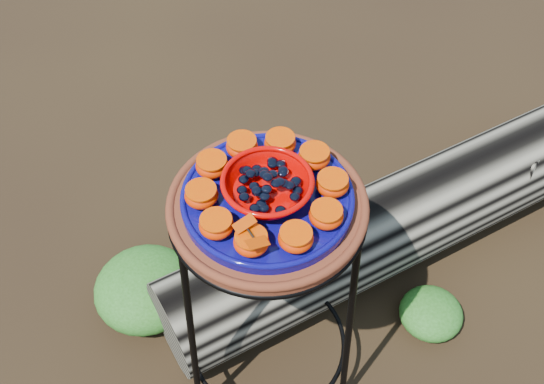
{
  "coord_description": "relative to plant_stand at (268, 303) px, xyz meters",
  "views": [
    {
      "loc": [
        -0.04,
        -0.84,
        1.78
      ],
      "look_at": [
        0.01,
        0.0,
        0.76
      ],
      "focal_mm": 45.0,
      "sensor_mm": 36.0,
      "label": 1
    }
  ],
  "objects": [
    {
      "name": "terracotta_saucer",
      "position": [
        0.0,
        0.0,
        0.37
      ],
      "size": [
        0.4,
        0.4,
        0.03
      ],
      "primitive_type": "cylinder",
      "color": "#5F2918",
      "rests_on": "plant_stand"
    },
    {
      "name": "plant_stand",
      "position": [
        0.0,
        0.0,
        0.0
      ],
      "size": [
        0.44,
        0.44,
        0.7
      ],
      "primitive_type": null,
      "color": "black",
      "rests_on": "ground"
    },
    {
      "name": "glass_gems",
      "position": [
        0.0,
        0.0,
        0.46
      ],
      "size": [
        0.13,
        0.13,
        0.02
      ],
      "primitive_type": null,
      "color": "black",
      "rests_on": "red_bowl"
    },
    {
      "name": "orange_half_4",
      "position": [
        0.1,
        0.08,
        0.42
      ],
      "size": [
        0.07,
        0.07,
        0.04
      ],
      "primitive_type": "ellipsoid",
      "color": "#D64300",
      "rests_on": "cobalt_plate"
    },
    {
      "name": "orange_half_7",
      "position": [
        -0.11,
        0.07,
        0.42
      ],
      "size": [
        0.07,
        0.07,
        0.04
      ],
      "primitive_type": "ellipsoid",
      "color": "#D64300",
      "rests_on": "cobalt_plate"
    },
    {
      "name": "red_bowl",
      "position": [
        0.0,
        0.0,
        0.43
      ],
      "size": [
        0.17,
        0.17,
        0.05
      ],
      "primitive_type": null,
      "color": "#C30300",
      "rests_on": "cobalt_plate"
    },
    {
      "name": "orange_half_0",
      "position": [
        -0.04,
        -0.12,
        0.42
      ],
      "size": [
        0.07,
        0.07,
        0.04
      ],
      "primitive_type": "ellipsoid",
      "color": "#D64300",
      "rests_on": "cobalt_plate"
    },
    {
      "name": "foliage_left",
      "position": [
        -0.35,
        0.23,
        -0.27
      ],
      "size": [
        0.3,
        0.3,
        0.15
      ],
      "primitive_type": "ellipsoid",
      "color": "#1F5514",
      "rests_on": "ground"
    },
    {
      "name": "orange_half_1",
      "position": [
        0.05,
        -0.12,
        0.42
      ],
      "size": [
        0.07,
        0.07,
        0.04
      ],
      "primitive_type": "ellipsoid",
      "color": "#D64300",
      "rests_on": "cobalt_plate"
    },
    {
      "name": "orange_half_3",
      "position": [
        0.13,
        0.01,
        0.42
      ],
      "size": [
        0.07,
        0.07,
        0.04
      ],
      "primitive_type": "ellipsoid",
      "color": "#D64300",
      "rests_on": "cobalt_plate"
    },
    {
      "name": "orange_half_6",
      "position": [
        -0.05,
        0.12,
        0.42
      ],
      "size": [
        0.07,
        0.07,
        0.04
      ],
      "primitive_type": "ellipsoid",
      "color": "#D64300",
      "rests_on": "cobalt_plate"
    },
    {
      "name": "ground",
      "position": [
        0.0,
        0.0,
        -0.35
      ],
      "size": [
        60.0,
        60.0,
        0.0
      ],
      "primitive_type": "plane",
      "color": "#2E2211"
    },
    {
      "name": "orange_half_8",
      "position": [
        -0.13,
        -0.01,
        0.42
      ],
      "size": [
        0.07,
        0.07,
        0.04
      ],
      "primitive_type": "ellipsoid",
      "color": "#D64300",
      "rests_on": "cobalt_plate"
    },
    {
      "name": "butterfly",
      "position": [
        -0.04,
        -0.12,
        0.45
      ],
      "size": [
        0.1,
        0.09,
        0.02
      ],
      "primitive_type": null,
      "rotation": [
        0.0,
        0.0,
        0.46
      ],
      "color": "#BC3300",
      "rests_on": "orange_half_0"
    },
    {
      "name": "cobalt_plate",
      "position": [
        0.0,
        0.0,
        0.39
      ],
      "size": [
        0.34,
        0.34,
        0.02
      ],
      "primitive_type": "cylinder",
      "color": "#010343",
      "rests_on": "terracotta_saucer"
    },
    {
      "name": "driftwood_log",
      "position": [
        0.4,
        0.38,
        -0.21
      ],
      "size": [
        1.51,
        1.0,
        0.28
      ],
      "primitive_type": null,
      "rotation": [
        0.0,
        0.0,
        0.45
      ],
      "color": "black",
      "rests_on": "ground"
    },
    {
      "name": "orange_half_9",
      "position": [
        -0.1,
        -0.08,
        0.42
      ],
      "size": [
        0.07,
        0.07,
        0.04
      ],
      "primitive_type": "ellipsoid",
      "color": "#D64300",
      "rests_on": "cobalt_plate"
    },
    {
      "name": "orange_half_2",
      "position": [
        0.11,
        -0.07,
        0.42
      ],
      "size": [
        0.07,
        0.07,
        0.04
      ],
      "primitive_type": "ellipsoid",
      "color": "#D64300",
      "rests_on": "cobalt_plate"
    },
    {
      "name": "orange_half_5",
      "position": [
        0.03,
        0.12,
        0.42
      ],
      "size": [
        0.07,
        0.07,
        0.04
      ],
      "primitive_type": "ellipsoid",
      "color": "#D64300",
      "rests_on": "cobalt_plate"
    },
    {
      "name": "foliage_right",
      "position": [
        0.48,
        0.12,
        -0.3
      ],
      "size": [
        0.18,
        0.18,
        0.09
      ],
      "primitive_type": "ellipsoid",
      "color": "#1F5514",
      "rests_on": "ground"
    },
    {
      "name": "foliage_back",
      "position": [
        -0.05,
        0.46,
        -0.26
      ],
      "size": [
        0.36,
        0.36,
        0.18
      ],
      "primitive_type": "ellipsoid",
      "color": "#1F5514",
      "rests_on": "ground"
    }
  ]
}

